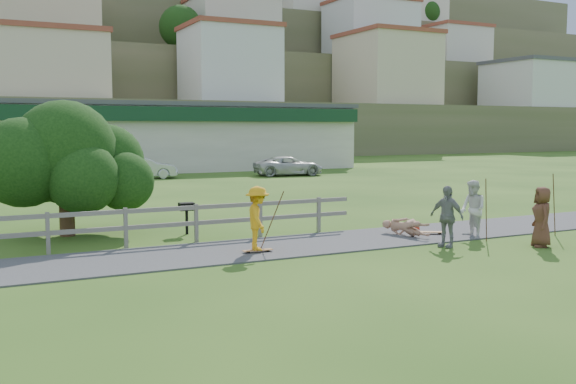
% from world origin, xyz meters
% --- Properties ---
extents(ground, '(260.00, 260.00, 0.00)m').
position_xyz_m(ground, '(0.00, 0.00, 0.00)').
color(ground, '#2A4F16').
rests_on(ground, ground).
extents(path, '(34.00, 3.00, 0.04)m').
position_xyz_m(path, '(0.00, 1.50, 0.02)').
color(path, '#38383A').
rests_on(path, ground).
extents(fence, '(15.05, 0.10, 1.10)m').
position_xyz_m(fence, '(-4.62, 3.30, 0.72)').
color(fence, '#625E56').
rests_on(fence, ground).
extents(strip_mall, '(32.50, 10.75, 5.10)m').
position_xyz_m(strip_mall, '(4.00, 34.94, 2.58)').
color(strip_mall, '#BDB5A6').
rests_on(strip_mall, ground).
extents(hillside, '(220.00, 67.00, 47.50)m').
position_xyz_m(hillside, '(0.00, 91.31, 14.41)').
color(hillside, '#4F5633').
rests_on(hillside, ground).
extents(skater_rider, '(0.85, 1.19, 1.67)m').
position_xyz_m(skater_rider, '(-1.10, 0.97, 0.83)').
color(skater_rider, orange).
rests_on(skater_rider, ground).
extents(skater_fallen, '(1.66, 0.80, 0.59)m').
position_xyz_m(skater_fallen, '(3.92, 1.38, 0.29)').
color(skater_fallen, '#A9775D').
rests_on(skater_fallen, ground).
extents(spectator_a, '(0.78, 0.93, 1.72)m').
position_xyz_m(spectator_a, '(5.59, 0.35, 0.86)').
color(spectator_a, silver).
rests_on(spectator_a, ground).
extents(spectator_b, '(0.72, 1.08, 1.70)m').
position_xyz_m(spectator_b, '(3.92, -0.46, 0.85)').
color(spectator_b, gray).
rests_on(spectator_b, ground).
extents(spectator_c, '(0.86, 0.97, 1.66)m').
position_xyz_m(spectator_c, '(6.29, -1.58, 0.83)').
color(spectator_c, brown).
rests_on(spectator_c, ground).
extents(car_silver, '(4.44, 2.20, 1.40)m').
position_xyz_m(car_silver, '(2.08, 26.64, 0.70)').
color(car_silver, '#ABAFB3').
rests_on(car_silver, ground).
extents(car_white, '(4.95, 2.75, 1.31)m').
position_xyz_m(car_white, '(11.60, 24.88, 0.66)').
color(car_white, beige).
rests_on(car_white, ground).
extents(tree, '(4.97, 4.97, 3.45)m').
position_xyz_m(tree, '(-5.17, 6.07, 1.72)').
color(tree, black).
rests_on(tree, ground).
extents(bbq, '(0.47, 0.36, 0.98)m').
position_xyz_m(bbq, '(-1.84, 4.71, 0.49)').
color(bbq, black).
rests_on(bbq, ground).
extents(longboard_rider, '(0.81, 0.25, 0.09)m').
position_xyz_m(longboard_rider, '(-1.10, 0.97, 0.04)').
color(longboard_rider, '#915C2F').
rests_on(longboard_rider, ground).
extents(longboard_fallen, '(0.95, 0.67, 0.11)m').
position_xyz_m(longboard_fallen, '(4.72, 1.28, 0.05)').
color(longboard_fallen, '#915C2F').
rests_on(longboard_fallen, ground).
extents(helmet, '(0.32, 0.32, 0.32)m').
position_xyz_m(helmet, '(4.52, 1.73, 0.16)').
color(helmet, '#B91F0A').
rests_on(helmet, ground).
extents(pole_rider, '(0.03, 0.03, 1.71)m').
position_xyz_m(pole_rider, '(-0.50, 1.37, 0.85)').
color(pole_rider, '#503320').
rests_on(pole_rider, ground).
extents(pole_spec_left, '(0.03, 0.03, 1.82)m').
position_xyz_m(pole_spec_left, '(5.51, -0.28, 0.91)').
color(pole_spec_left, '#503320').
rests_on(pole_spec_left, ground).
extents(pole_spec_right, '(0.03, 0.03, 1.90)m').
position_xyz_m(pole_spec_right, '(8.06, -0.44, 0.95)').
color(pole_spec_right, '#503320').
rests_on(pole_spec_right, ground).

